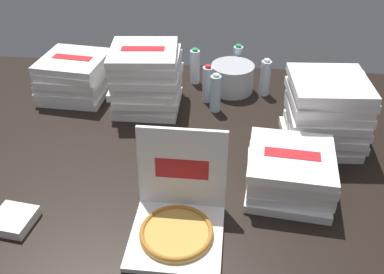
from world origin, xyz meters
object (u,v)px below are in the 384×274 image
object	(u,v)px
pizza_stack_center_near	(290,172)
water_bottle_4	(195,67)
napkin_pile	(13,220)
water_bottle_0	(215,93)
pizza_stack_center_far	(147,78)
water_bottle_2	(265,78)
ice_bucket	(232,78)
pizza_stack_right_mid	(326,112)
water_bottle_3	(237,62)
open_pizza_box	(178,215)
water_bottle_1	(208,84)
pizza_stack_right_near	(74,77)

from	to	relation	value
pizza_stack_center_near	water_bottle_4	world-z (taller)	water_bottle_4
napkin_pile	water_bottle_0	bearing A→B (deg)	52.17
pizza_stack_center_far	pizza_stack_center_near	world-z (taller)	pizza_stack_center_far
water_bottle_4	napkin_pile	distance (m)	1.50
pizza_stack_center_far	water_bottle_2	distance (m)	0.74
ice_bucket	water_bottle_4	xyz separation A→B (m)	(-0.25, 0.08, 0.03)
pizza_stack_center_far	pizza_stack_center_near	xyz separation A→B (m)	(0.79, -0.67, -0.08)
pizza_stack_center_far	water_bottle_2	world-z (taller)	pizza_stack_center_far
pizza_stack_right_mid	napkin_pile	xyz separation A→B (m)	(-1.37, -0.75, -0.16)
pizza_stack_center_near	water_bottle_3	xyz separation A→B (m)	(-0.26, 1.11, 0.01)
open_pizza_box	pizza_stack_center_far	size ratio (longest dim) A/B	0.97
pizza_stack_right_mid	napkin_pile	size ratio (longest dim) A/B	2.55
ice_bucket	water_bottle_1	xyz separation A→B (m)	(-0.15, -0.15, 0.03)
napkin_pile	open_pizza_box	bearing A→B (deg)	4.05
open_pizza_box	water_bottle_1	distance (m)	1.08
open_pizza_box	ice_bucket	xyz separation A→B (m)	(0.18, 1.23, 0.01)
pizza_stack_right_near	water_bottle_1	xyz separation A→B (m)	(0.83, 0.01, -0.01)
water_bottle_0	water_bottle_3	xyz separation A→B (m)	(0.12, 0.44, 0.00)
pizza_stack_center_near	water_bottle_3	bearing A→B (deg)	103.21
open_pizza_box	water_bottle_0	bearing A→B (deg)	84.52
pizza_stack_center_near	pizza_stack_right_near	distance (m)	1.48
ice_bucket	pizza_stack_right_near	bearing A→B (deg)	-170.82
open_pizza_box	water_bottle_2	xyz separation A→B (m)	(0.39, 1.20, 0.04)
water_bottle_3	pizza_stack_center_near	bearing A→B (deg)	-76.79
pizza_stack_right_mid	napkin_pile	world-z (taller)	pizza_stack_right_mid
pizza_stack_right_mid	pizza_stack_center_near	xyz separation A→B (m)	(-0.21, -0.41, -0.08)
pizza_stack_right_mid	water_bottle_0	xyz separation A→B (m)	(-0.59, 0.26, -0.07)
pizza_stack_center_near	ice_bucket	world-z (taller)	pizza_stack_center_near
open_pizza_box	water_bottle_2	distance (m)	1.26
pizza_stack_right_mid	pizza_stack_right_near	xyz separation A→B (m)	(-1.47, 0.36, -0.06)
ice_bucket	water_bottle_4	distance (m)	0.26
pizza_stack_center_far	water_bottle_3	world-z (taller)	pizza_stack_center_far
water_bottle_0	pizza_stack_right_mid	bearing A→B (deg)	-24.13
pizza_stack_right_mid	water_bottle_2	world-z (taller)	pizza_stack_right_mid
open_pizza_box	pizza_stack_center_near	size ratio (longest dim) A/B	0.98
water_bottle_3	pizza_stack_right_mid	bearing A→B (deg)	-56.32
pizza_stack_center_far	water_bottle_1	world-z (taller)	pizza_stack_center_far
ice_bucket	water_bottle_3	bearing A→B (deg)	80.94
pizza_stack_right_mid	water_bottle_2	xyz separation A→B (m)	(-0.29, 0.49, -0.07)
water_bottle_2	water_bottle_4	distance (m)	0.47
napkin_pile	pizza_stack_right_near	bearing A→B (deg)	95.02
pizza_stack_center_near	water_bottle_4	distance (m)	1.15
pizza_stack_right_near	water_bottle_1	size ratio (longest dim) A/B	1.75
water_bottle_2	pizza_stack_right_mid	bearing A→B (deg)	-59.64
water_bottle_0	water_bottle_3	size ratio (longest dim) A/B	1.00
water_bottle_3	water_bottle_4	bearing A→B (deg)	-161.67
pizza_stack_center_near	pizza_stack_right_near	size ratio (longest dim) A/B	1.00
open_pizza_box	water_bottle_0	distance (m)	0.97
open_pizza_box	water_bottle_3	bearing A→B (deg)	81.36
pizza_stack_center_near	water_bottle_0	size ratio (longest dim) A/B	1.75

